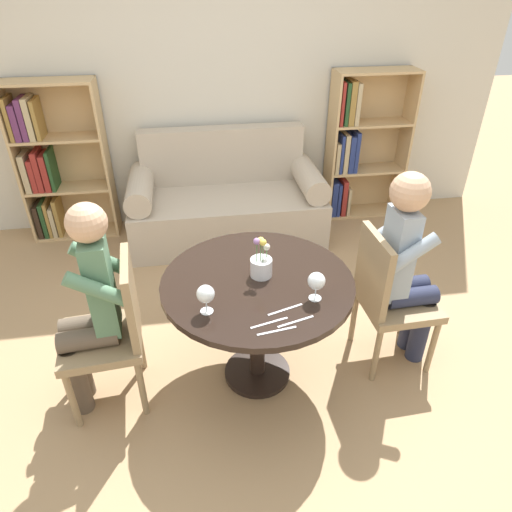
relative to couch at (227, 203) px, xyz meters
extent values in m
plane|color=tan|center=(0.00, -1.76, -0.31)|extent=(16.00, 16.00, 0.00)
cube|color=beige|center=(0.00, 0.43, 1.04)|extent=(5.20, 0.05, 2.70)
cylinder|color=black|center=(0.00, -1.76, 0.38)|extent=(1.04, 1.04, 0.03)
cylinder|color=black|center=(0.00, -1.76, 0.04)|extent=(0.09, 0.09, 0.65)
cylinder|color=black|center=(0.00, -1.76, -0.30)|extent=(0.40, 0.40, 0.03)
cube|color=#B7A893|center=(0.00, -0.05, -0.10)|extent=(1.69, 0.80, 0.42)
cube|color=#B7A893|center=(0.00, 0.27, 0.36)|extent=(1.47, 0.16, 0.50)
cylinder|color=#B7A893|center=(-0.73, -0.05, 0.22)|extent=(0.22, 0.72, 0.22)
cylinder|color=#B7A893|center=(0.73, -0.05, 0.22)|extent=(0.22, 0.72, 0.22)
cube|color=tan|center=(-1.37, 0.37, 0.37)|extent=(0.74, 0.02, 1.37)
cube|color=tan|center=(-1.73, 0.24, 0.37)|extent=(0.02, 0.28, 1.37)
cube|color=tan|center=(-1.01, 0.24, 0.37)|extent=(0.02, 0.28, 1.37)
cube|color=tan|center=(-1.37, 0.24, -0.30)|extent=(0.70, 0.28, 0.02)
cube|color=tan|center=(-1.37, 0.24, 0.15)|extent=(0.70, 0.28, 0.02)
cube|color=tan|center=(-1.37, 0.24, 0.60)|extent=(0.70, 0.28, 0.02)
cube|color=tan|center=(-1.37, 0.24, 1.05)|extent=(0.70, 0.28, 0.02)
cube|color=#332319|center=(-1.69, 0.23, -0.14)|extent=(0.04, 0.23, 0.30)
cube|color=#234723|center=(-1.64, 0.23, -0.13)|extent=(0.04, 0.23, 0.32)
cube|color=olive|center=(-1.60, 0.23, -0.12)|extent=(0.03, 0.23, 0.33)
cube|color=tan|center=(-1.56, 0.23, -0.15)|extent=(0.04, 0.23, 0.28)
cube|color=olive|center=(-1.52, 0.23, -0.11)|extent=(0.03, 0.23, 0.35)
cube|color=tan|center=(-1.68, 0.23, 0.32)|extent=(0.05, 0.23, 0.32)
cube|color=maroon|center=(-1.63, 0.23, 0.30)|extent=(0.04, 0.23, 0.28)
cube|color=maroon|center=(-1.58, 0.23, 0.33)|extent=(0.05, 0.23, 0.35)
cube|color=maroon|center=(-1.52, 0.23, 0.32)|extent=(0.05, 0.23, 0.32)
cube|color=#234723|center=(-1.47, 0.23, 0.33)|extent=(0.03, 0.23, 0.34)
cube|color=olive|center=(-1.69, 0.23, 0.78)|extent=(0.03, 0.23, 0.34)
cube|color=#602D5B|center=(-1.64, 0.23, 0.75)|extent=(0.05, 0.23, 0.29)
cube|color=#602D5B|center=(-1.59, 0.23, 0.77)|extent=(0.04, 0.23, 0.33)
cube|color=tan|center=(-1.54, 0.23, 0.77)|extent=(0.05, 0.23, 0.33)
cube|color=olive|center=(-1.49, 0.23, 0.77)|extent=(0.03, 0.23, 0.31)
cube|color=tan|center=(1.37, 0.37, 0.37)|extent=(0.74, 0.02, 1.37)
cube|color=tan|center=(1.01, 0.24, 0.37)|extent=(0.02, 0.28, 1.37)
cube|color=tan|center=(1.73, 0.24, 0.37)|extent=(0.02, 0.28, 1.37)
cube|color=tan|center=(1.37, 0.24, -0.30)|extent=(0.70, 0.28, 0.02)
cube|color=tan|center=(1.37, 0.24, 0.15)|extent=(0.70, 0.28, 0.02)
cube|color=tan|center=(1.37, 0.24, 0.60)|extent=(0.70, 0.28, 0.02)
cube|color=tan|center=(1.37, 0.24, 1.05)|extent=(0.70, 0.28, 0.02)
cube|color=navy|center=(1.06, 0.23, -0.11)|extent=(0.05, 0.23, 0.35)
cube|color=navy|center=(1.11, 0.23, -0.12)|extent=(0.03, 0.23, 0.33)
cube|color=maroon|center=(1.16, 0.23, -0.11)|extent=(0.05, 0.23, 0.36)
cube|color=tan|center=(1.21, 0.23, -0.15)|extent=(0.03, 0.23, 0.28)
cube|color=tan|center=(1.05, 0.23, 0.30)|extent=(0.04, 0.23, 0.29)
cube|color=navy|center=(1.09, 0.23, 0.34)|extent=(0.03, 0.23, 0.36)
cube|color=tan|center=(1.13, 0.23, 0.34)|extent=(0.04, 0.23, 0.36)
cube|color=navy|center=(1.19, 0.23, 0.33)|extent=(0.05, 0.23, 0.35)
cube|color=navy|center=(1.23, 0.23, 0.35)|extent=(0.04, 0.23, 0.38)
cube|color=maroon|center=(1.05, 0.23, 0.79)|extent=(0.03, 0.23, 0.37)
cube|color=#234723|center=(1.09, 0.23, 0.79)|extent=(0.03, 0.23, 0.36)
cube|color=olive|center=(1.14, 0.23, 0.80)|extent=(0.05, 0.23, 0.38)
cube|color=tan|center=(1.19, 0.23, 0.79)|extent=(0.04, 0.23, 0.36)
cylinder|color=#937A56|center=(-1.05, -1.62, -0.11)|extent=(0.04, 0.04, 0.40)
cylinder|color=#937A56|center=(-1.02, -1.98, -0.11)|extent=(0.04, 0.04, 0.40)
cylinder|color=#937A56|center=(-0.69, -1.59, -0.11)|extent=(0.04, 0.04, 0.40)
cylinder|color=#937A56|center=(-0.66, -1.95, -0.11)|extent=(0.04, 0.04, 0.40)
cube|color=#937A56|center=(-0.85, -1.78, 0.11)|extent=(0.45, 0.45, 0.05)
cube|color=#937A56|center=(-0.67, -1.77, 0.36)|extent=(0.07, 0.38, 0.45)
cylinder|color=#937A56|center=(1.04, -1.90, -0.11)|extent=(0.04, 0.04, 0.40)
cylinder|color=#937A56|center=(1.03, -1.54, -0.11)|extent=(0.04, 0.04, 0.40)
cylinder|color=#937A56|center=(0.68, -1.91, -0.11)|extent=(0.04, 0.04, 0.40)
cylinder|color=#937A56|center=(0.67, -1.55, -0.11)|extent=(0.04, 0.04, 0.40)
cube|color=#937A56|center=(0.85, -1.73, 0.11)|extent=(0.43, 0.43, 0.05)
cube|color=#937A56|center=(0.66, -1.73, 0.36)|extent=(0.05, 0.38, 0.45)
cylinder|color=brown|center=(-1.02, -1.75, -0.09)|extent=(0.11, 0.11, 0.45)
cylinder|color=brown|center=(-1.01, -1.86, -0.09)|extent=(0.11, 0.11, 0.45)
cylinder|color=brown|center=(-0.91, -1.74, 0.19)|extent=(0.31, 0.13, 0.11)
cylinder|color=brown|center=(-0.90, -1.85, 0.19)|extent=(0.31, 0.13, 0.11)
cube|color=#517A5B|center=(-0.79, -1.78, 0.46)|extent=(0.14, 0.21, 0.54)
cylinder|color=#517A5B|center=(-0.81, -1.65, 0.54)|extent=(0.29, 0.09, 0.23)
cylinder|color=#517A5B|center=(-0.78, -1.92, 0.54)|extent=(0.29, 0.09, 0.23)
sphere|color=tan|center=(-0.79, -1.78, 0.83)|extent=(0.19, 0.19, 0.19)
cylinder|color=#282D47|center=(1.02, -1.77, -0.09)|extent=(0.11, 0.11, 0.45)
cylinder|color=#282D47|center=(1.01, -1.66, -0.09)|extent=(0.11, 0.11, 0.45)
cylinder|color=#282D47|center=(0.91, -1.78, 0.19)|extent=(0.30, 0.12, 0.11)
cylinder|color=#282D47|center=(0.90, -1.67, 0.19)|extent=(0.30, 0.12, 0.11)
cube|color=#93A3B2|center=(0.79, -1.73, 0.46)|extent=(0.13, 0.20, 0.54)
cylinder|color=#93A3B2|center=(0.80, -1.86, 0.55)|extent=(0.29, 0.08, 0.23)
cylinder|color=#93A3B2|center=(0.79, -1.59, 0.55)|extent=(0.29, 0.08, 0.23)
sphere|color=tan|center=(0.79, -1.73, 0.84)|extent=(0.21, 0.21, 0.21)
cylinder|color=white|center=(-0.28, -1.98, 0.40)|extent=(0.06, 0.06, 0.00)
cylinder|color=white|center=(-0.28, -1.98, 0.44)|extent=(0.01, 0.01, 0.07)
sphere|color=white|center=(-0.28, -1.98, 0.51)|extent=(0.09, 0.09, 0.09)
sphere|color=maroon|center=(-0.28, -1.98, 0.50)|extent=(0.06, 0.06, 0.06)
cylinder|color=white|center=(0.26, -1.96, 0.40)|extent=(0.06, 0.06, 0.00)
cylinder|color=white|center=(0.26, -1.96, 0.44)|extent=(0.01, 0.01, 0.07)
sphere|color=white|center=(0.26, -1.96, 0.51)|extent=(0.09, 0.09, 0.09)
sphere|color=maroon|center=(0.26, -1.96, 0.50)|extent=(0.06, 0.06, 0.06)
cylinder|color=silver|center=(0.03, -1.72, 0.45)|extent=(0.12, 0.12, 0.10)
cylinder|color=#4C7A42|center=(0.00, -1.74, 0.56)|extent=(0.01, 0.00, 0.12)
sphere|color=#9E70B2|center=(0.00, -1.74, 0.62)|extent=(0.04, 0.04, 0.04)
cylinder|color=#4C7A42|center=(0.06, -1.70, 0.53)|extent=(0.01, 0.01, 0.06)
sphere|color=silver|center=(0.06, -1.70, 0.57)|extent=(0.04, 0.04, 0.04)
cylinder|color=#4C7A42|center=(0.03, -1.75, 0.56)|extent=(0.01, 0.00, 0.12)
sphere|color=#EACC4C|center=(0.03, -1.75, 0.62)|extent=(0.04, 0.04, 0.04)
cylinder|color=#4C7A42|center=(0.02, -1.73, 0.56)|extent=(0.00, 0.01, 0.12)
sphere|color=#EACC4C|center=(0.02, -1.73, 0.62)|extent=(0.04, 0.04, 0.04)
cube|color=silver|center=(0.00, -2.11, 0.40)|extent=(0.19, 0.06, 0.00)
cube|color=silver|center=(0.09, -2.03, 0.40)|extent=(0.18, 0.07, 0.00)
cube|color=silver|center=(0.12, -2.12, 0.40)|extent=(0.19, 0.06, 0.00)
cube|color=silver|center=(0.02, -2.17, 0.40)|extent=(0.19, 0.04, 0.00)
camera|label=1|loc=(-0.31, -3.71, 1.82)|focal=32.00mm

